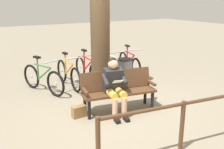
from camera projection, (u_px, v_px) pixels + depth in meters
ground_plane at (117, 109)px, 5.68m from camera, size 40.00×40.00×0.00m
bench at (118, 88)px, 5.54m from camera, size 1.66×0.77×0.87m
person_reading at (114, 84)px, 5.30m from camera, size 0.54×0.81×1.20m
handbag at (79, 112)px, 5.28m from camera, size 0.31×0.15×0.24m
tree_trunk at (100, 18)px, 6.14m from camera, size 0.48×0.48×3.84m
litter_bin at (125, 72)px, 7.18m from camera, size 0.42×0.42×0.76m
bicycle_purple at (129, 64)px, 8.19m from camera, size 0.51×1.66×0.94m
bicycle_silver at (110, 67)px, 7.82m from camera, size 0.48×1.68×0.94m
bicycle_red at (87, 70)px, 7.49m from camera, size 0.48×1.68×0.94m
bicycle_blue at (68, 74)px, 7.07m from camera, size 0.48×1.68×0.94m
bicycle_green at (43, 79)px, 6.64m from camera, size 0.68×1.60×0.94m
railing_fence at (183, 117)px, 3.98m from camera, size 2.84×0.48×0.85m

